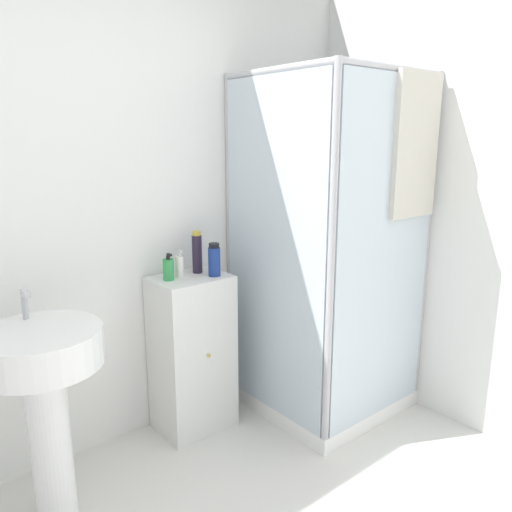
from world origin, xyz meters
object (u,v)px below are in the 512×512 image
Objects in this scene: lotion_bottle_white at (180,266)px; soap_dispenser at (168,269)px; sink at (44,382)px; shampoo_bottle_tall_black at (197,253)px; shampoo_bottle_blue at (214,260)px.

soap_dispenser is at bearing -171.01° from lotion_bottle_white.
shampoo_bottle_tall_black is at bearing 15.75° from sink.
shampoo_bottle_tall_black reaches higher than shampoo_bottle_blue.
shampoo_bottle_tall_black reaches higher than sink.
soap_dispenser is at bearing 159.16° from shampoo_bottle_blue.
sink is 4.29× the size of shampoo_bottle_tall_black.
lotion_bottle_white is (-0.12, -0.02, -0.05)m from shampoo_bottle_tall_black.
sink is 1.01m from shampoo_bottle_tall_black.
sink is 6.93× the size of soap_dispenser.
lotion_bottle_white is (0.07, 0.01, 0.00)m from soap_dispenser.
soap_dispenser is at bearing -172.05° from shampoo_bottle_tall_black.
shampoo_bottle_blue reaches higher than sink.
sink is at bearing -162.23° from soap_dispenser.
soap_dispenser is 0.07m from lotion_bottle_white.
sink is at bearing -163.01° from lotion_bottle_white.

